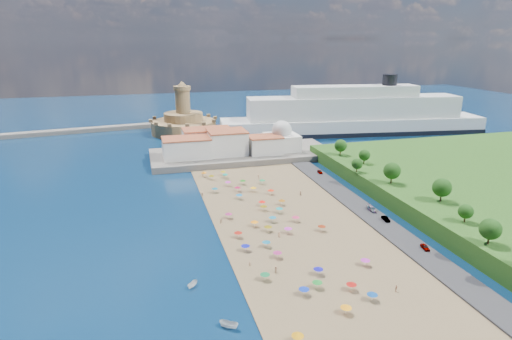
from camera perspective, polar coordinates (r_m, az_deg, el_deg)
name	(u,v)px	position (r m, az deg, el deg)	size (l,w,h in m)	color
ground	(264,214)	(145.79, 1.08, -5.93)	(700.00, 700.00, 0.00)	#071938
terrace	(242,154)	(214.62, -1.84, 2.10)	(90.00, 36.00, 3.00)	#59544C
jetty	(190,142)	(244.55, -8.80, 3.71)	(18.00, 70.00, 2.40)	#59544C
breakwater	(18,135)	(296.01, -29.13, 4.08)	(200.00, 7.00, 2.60)	#59544C
waterfront_buildings	(216,143)	(211.11, -5.35, 3.57)	(57.00, 29.00, 11.00)	silver
domed_building	(282,138)	(216.34, 3.44, 4.24)	(16.00, 16.00, 15.00)	silver
fortress	(184,123)	(272.62, -9.61, 6.22)	(40.00, 40.00, 32.40)	#A68053
cruise_ship	(353,116)	(274.81, 12.85, 6.98)	(167.24, 45.41, 36.18)	black
beach_parasols	(265,216)	(138.90, 1.21, -6.17)	(31.70, 112.00, 2.20)	gray
beachgoers	(258,211)	(145.60, 0.33, -5.47)	(37.46, 99.88, 1.86)	tan
moored_boats	(214,309)	(98.21, -5.58, -17.94)	(9.14, 20.77, 1.63)	white
parked_cars	(368,206)	(154.10, 14.68, -4.65)	(2.12, 77.13, 1.44)	gray
hillside_trees	(409,181)	(156.04, 19.76, -1.37)	(16.33, 109.19, 7.97)	#382314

